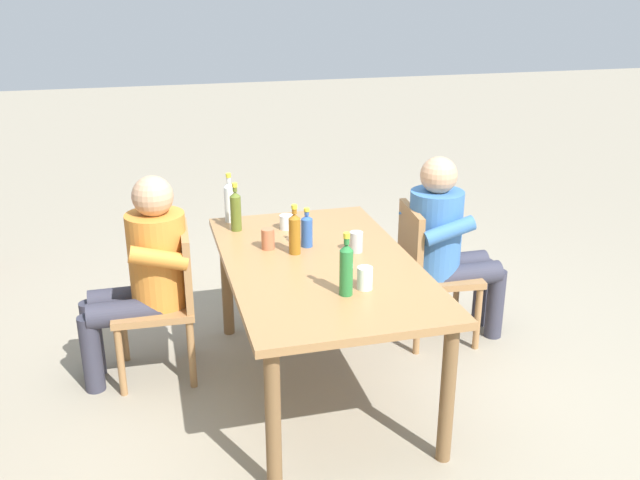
# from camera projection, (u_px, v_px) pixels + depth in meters

# --- Properties ---
(ground_plane) EXTENTS (24.00, 24.00, 0.00)m
(ground_plane) POSITION_uv_depth(u_px,v_px,m) (320.00, 386.00, 3.91)
(ground_plane) COLOR gray
(dining_table) EXTENTS (1.67, 0.98, 0.76)m
(dining_table) POSITION_uv_depth(u_px,v_px,m) (320.00, 277.00, 3.67)
(dining_table) COLOR #A37547
(dining_table) RESTS_ON ground_plane
(chair_far_right) EXTENTS (0.46, 0.46, 0.87)m
(chair_far_right) POSITION_uv_depth(u_px,v_px,m) (167.00, 295.00, 3.89)
(chair_far_right) COLOR #A37547
(chair_far_right) RESTS_ON ground_plane
(chair_near_right) EXTENTS (0.48, 0.48, 0.87)m
(chair_near_right) POSITION_uv_depth(u_px,v_px,m) (428.00, 266.00, 4.27)
(chair_near_right) COLOR #A37547
(chair_near_right) RESTS_ON ground_plane
(person_in_white_shirt) EXTENTS (0.47, 0.62, 1.18)m
(person_in_white_shirt) POSITION_uv_depth(u_px,v_px,m) (144.00, 269.00, 3.80)
(person_in_white_shirt) COLOR orange
(person_in_white_shirt) RESTS_ON ground_plane
(person_in_plaid_shirt) EXTENTS (0.47, 0.62, 1.18)m
(person_in_plaid_shirt) POSITION_uv_depth(u_px,v_px,m) (447.00, 240.00, 4.23)
(person_in_plaid_shirt) COLOR #3D70B2
(person_in_plaid_shirt) RESTS_ON ground_plane
(bottle_green) EXTENTS (0.06, 0.06, 0.31)m
(bottle_green) POSITION_uv_depth(u_px,v_px,m) (346.00, 268.00, 3.22)
(bottle_green) COLOR #287A38
(bottle_green) RESTS_ON dining_table
(bottle_blue) EXTENTS (0.06, 0.06, 0.22)m
(bottle_blue) POSITION_uv_depth(u_px,v_px,m) (307.00, 230.00, 3.81)
(bottle_blue) COLOR #2D56A3
(bottle_blue) RESTS_ON dining_table
(bottle_clear) EXTENTS (0.06, 0.06, 0.30)m
(bottle_clear) POSITION_uv_depth(u_px,v_px,m) (230.00, 201.00, 4.19)
(bottle_clear) COLOR white
(bottle_clear) RESTS_ON dining_table
(bottle_olive) EXTENTS (0.06, 0.06, 0.29)m
(bottle_olive) POSITION_uv_depth(u_px,v_px,m) (236.00, 210.00, 4.05)
(bottle_olive) COLOR #566623
(bottle_olive) RESTS_ON dining_table
(bottle_amber) EXTENTS (0.06, 0.06, 0.28)m
(bottle_amber) POSITION_uv_depth(u_px,v_px,m) (295.00, 233.00, 3.70)
(bottle_amber) COLOR #996019
(bottle_amber) RESTS_ON dining_table
(cup_glass) EXTENTS (0.08, 0.08, 0.08)m
(cup_glass) POSITION_uv_depth(u_px,v_px,m) (286.00, 222.00, 4.10)
(cup_glass) COLOR silver
(cup_glass) RESTS_ON dining_table
(cup_terracotta) EXTENTS (0.07, 0.07, 0.11)m
(cup_terracotta) POSITION_uv_depth(u_px,v_px,m) (268.00, 239.00, 3.79)
(cup_terracotta) COLOR #BC6B47
(cup_terracotta) RESTS_ON dining_table
(cup_white) EXTENTS (0.07, 0.07, 0.11)m
(cup_white) POSITION_uv_depth(u_px,v_px,m) (365.00, 278.00, 3.30)
(cup_white) COLOR white
(cup_white) RESTS_ON dining_table
(cup_steel) EXTENTS (0.07, 0.07, 0.11)m
(cup_steel) POSITION_uv_depth(u_px,v_px,m) (356.00, 242.00, 3.75)
(cup_steel) COLOR #B2B7BC
(cup_steel) RESTS_ON dining_table
(backpack_by_near_side) EXTENTS (0.28, 0.23, 0.40)m
(backpack_by_near_side) POSITION_uv_depth(u_px,v_px,m) (276.00, 258.00, 5.19)
(backpack_by_near_side) COLOR #47663D
(backpack_by_near_side) RESTS_ON ground_plane
(backpack_by_far_side) EXTENTS (0.30, 0.23, 0.42)m
(backpack_by_far_side) POSITION_uv_depth(u_px,v_px,m) (299.00, 266.00, 5.00)
(backpack_by_far_side) COLOR #2D4784
(backpack_by_far_side) RESTS_ON ground_plane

